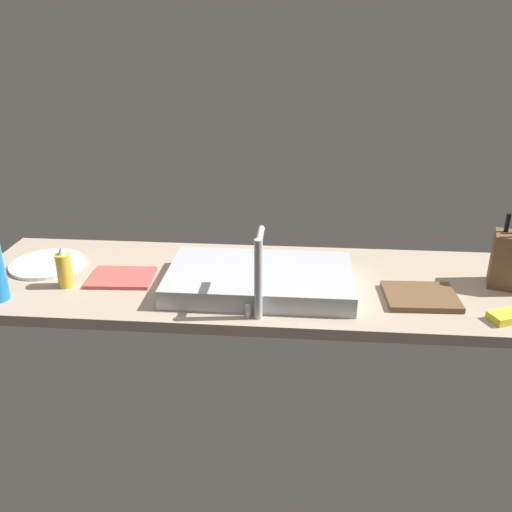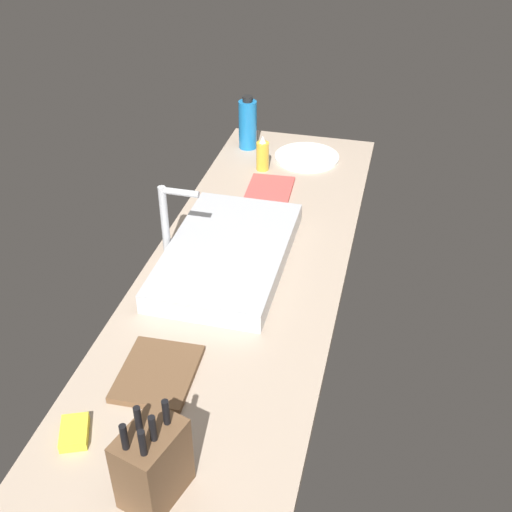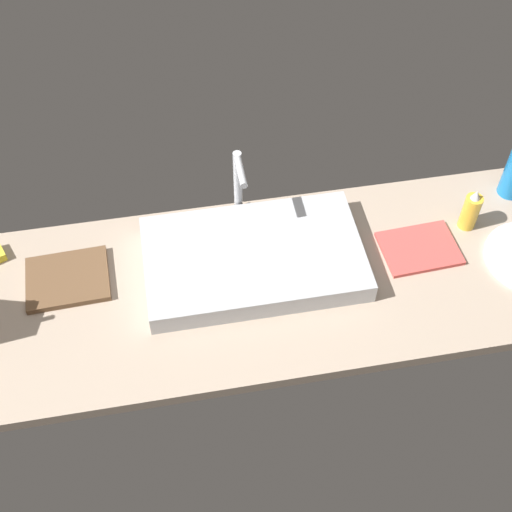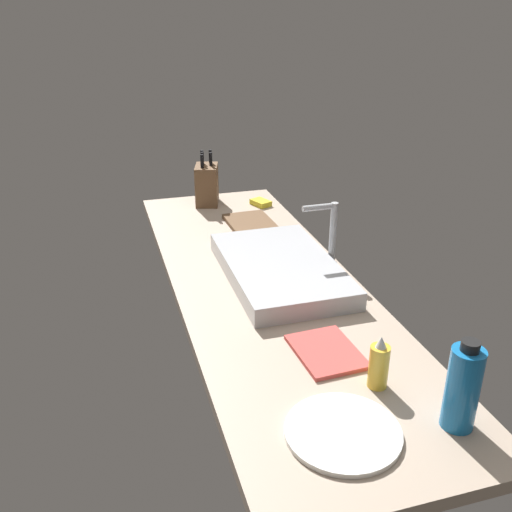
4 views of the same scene
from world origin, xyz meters
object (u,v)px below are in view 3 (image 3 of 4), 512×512
object	(u,v)px
sink_basin	(254,259)
faucet	(239,184)
cutting_board	(68,279)
dish_towel	(419,248)
soap_bottle	(471,211)

from	to	relation	value
sink_basin	faucet	world-z (taller)	faucet
cutting_board	dish_towel	world-z (taller)	cutting_board
faucet	cutting_board	distance (cm)	52.98
sink_basin	faucet	xyz separation A→B (cm)	(-0.84, 17.78, 11.12)
faucet	cutting_board	world-z (taller)	faucet
faucet	soap_bottle	distance (cm)	65.47
sink_basin	cutting_board	distance (cm)	50.27
cutting_board	dish_towel	bearing A→B (deg)	-3.62
sink_basin	cutting_board	size ratio (longest dim) A/B	2.69
soap_bottle	faucet	bearing A→B (deg)	167.67
sink_basin	faucet	size ratio (longest dim) A/B	2.41
soap_bottle	cutting_board	bearing A→B (deg)	-179.82
soap_bottle	dish_towel	xyz separation A→B (cm)	(-16.16, -6.47, -5.48)
sink_basin	faucet	distance (cm)	20.99
soap_bottle	sink_basin	bearing A→B (deg)	-176.43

